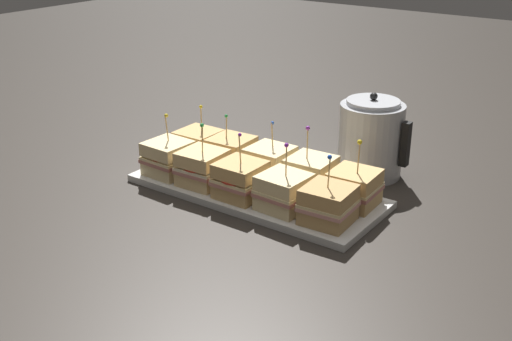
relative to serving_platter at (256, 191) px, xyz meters
name	(u,v)px	position (x,y,z in m)	size (l,w,h in m)	color
ground_plane	(256,194)	(0.00, 0.00, -0.01)	(6.00, 6.00, 0.00)	#2D2823
serving_platter	(256,191)	(0.00, 0.00, 0.00)	(0.64, 0.26, 0.02)	silver
sandwich_front_far_left	(168,158)	(-0.24, -0.06, 0.05)	(0.11, 0.11, 0.16)	beige
sandwich_front_left	(203,168)	(-0.12, -0.06, 0.05)	(0.11, 0.11, 0.16)	#DBB77A
sandwich_front_center	(240,180)	(0.00, -0.06, 0.05)	(0.11, 0.11, 0.16)	tan
sandwich_front_right	(284,192)	(0.12, -0.06, 0.05)	(0.12, 0.12, 0.16)	beige
sandwich_front_far_right	(328,205)	(0.24, -0.06, 0.05)	(0.12, 0.12, 0.16)	tan
sandwich_back_far_left	(198,145)	(-0.24, 0.06, 0.05)	(0.11, 0.11, 0.16)	tan
sandwich_back_left	(231,154)	(-0.12, 0.06, 0.05)	(0.12, 0.12, 0.15)	tan
sandwich_back_center	(271,164)	(0.00, 0.06, 0.05)	(0.11, 0.11, 0.16)	beige
sandwich_back_right	(311,175)	(0.12, 0.06, 0.05)	(0.11, 0.11, 0.17)	beige
sandwich_back_far_right	(354,188)	(0.24, 0.06, 0.05)	(0.12, 0.12, 0.17)	tan
kettle_steel	(371,139)	(0.17, 0.28, 0.09)	(0.19, 0.17, 0.23)	#B7BABF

